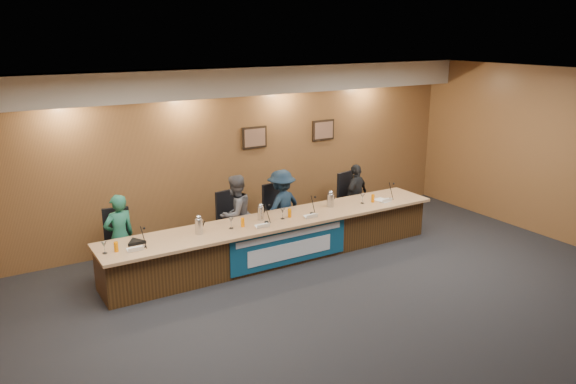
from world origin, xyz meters
name	(u,v)px	position (x,y,z in m)	size (l,w,h in m)	color
floor	(364,317)	(0.00, 0.00, 0.00)	(10.00, 10.00, 0.00)	black
ceiling	(374,83)	(0.00, 0.00, 3.20)	(10.00, 8.00, 0.04)	silver
wall_back	(235,152)	(0.00, 4.00, 1.60)	(10.00, 0.04, 3.20)	brown
soffit	(239,81)	(0.00, 3.75, 2.95)	(10.00, 0.50, 0.50)	beige
dais_body	(278,240)	(0.00, 2.40, 0.35)	(6.00, 0.80, 0.70)	#402711
dais_top	(279,220)	(0.00, 2.35, 0.72)	(6.10, 0.95, 0.05)	tan
banner	(290,246)	(0.00, 1.99, 0.38)	(2.20, 0.02, 0.65)	navy
banner_text_upper	(291,235)	(0.00, 1.97, 0.58)	(2.00, 0.01, 0.10)	silver
banner_text_lower	(290,251)	(0.00, 1.97, 0.30)	(1.60, 0.01, 0.28)	silver
wall_photo_left	(254,137)	(0.40, 3.97, 1.85)	(0.52, 0.04, 0.42)	black
wall_photo_right	(323,130)	(2.00, 3.97, 1.85)	(0.52, 0.04, 0.42)	black
panelist_a	(120,236)	(-2.51, 3.05, 0.69)	(0.50, 0.33, 1.38)	#1D5E46
panelist_b	(236,214)	(-0.48, 3.05, 0.71)	(0.69, 0.54, 1.42)	#4B4A4F
panelist_c	(282,207)	(0.46, 3.05, 0.70)	(0.90, 0.52, 1.39)	#132538
panelist_d	(356,196)	(2.18, 3.05, 0.65)	(0.76, 0.32, 1.29)	black
office_chair_a	(119,247)	(-2.51, 3.15, 0.48)	(0.48, 0.48, 0.08)	black
office_chair_b	(233,225)	(-0.48, 3.15, 0.48)	(0.48, 0.48, 0.08)	black
office_chair_c	(279,216)	(0.46, 3.15, 0.48)	(0.48, 0.48, 0.08)	black
office_chair_d	(353,202)	(2.18, 3.15, 0.48)	(0.48, 0.48, 0.08)	black
nameplate_a	(136,249)	(-2.51, 2.14, 0.80)	(0.24, 0.06, 0.09)	white
microphone_a	(144,247)	(-2.37, 2.25, 0.76)	(0.07, 0.07, 0.02)	black
juice_glass_a	(116,247)	(-2.76, 2.29, 0.82)	(0.06, 0.06, 0.15)	orange
water_glass_a	(104,248)	(-2.92, 2.30, 0.84)	(0.08, 0.08, 0.18)	silver
nameplate_b	(263,225)	(-0.45, 2.07, 0.80)	(0.24, 0.06, 0.09)	white
microphone_b	(267,222)	(-0.28, 2.29, 0.76)	(0.07, 0.07, 0.02)	black
juice_glass_b	(243,222)	(-0.71, 2.30, 0.82)	(0.06, 0.06, 0.15)	orange
water_glass_b	(231,223)	(-0.91, 2.32, 0.84)	(0.08, 0.08, 0.18)	silver
nameplate_c	(312,216)	(0.50, 2.08, 0.80)	(0.24, 0.06, 0.09)	white
microphone_c	(312,213)	(0.62, 2.28, 0.76)	(0.07, 0.07, 0.02)	black
juice_glass_c	(290,213)	(0.20, 2.33, 0.82)	(0.06, 0.06, 0.15)	orange
water_glass_c	(283,214)	(0.05, 2.31, 0.84)	(0.08, 0.08, 0.18)	silver
nameplate_d	(387,200)	(2.20, 2.13, 0.80)	(0.24, 0.06, 0.09)	white
microphone_d	(389,199)	(2.36, 2.26, 0.76)	(0.07, 0.07, 0.02)	black
juice_glass_d	(373,198)	(1.97, 2.27, 0.82)	(0.06, 0.06, 0.15)	orange
water_glass_d	(363,199)	(1.76, 2.31, 0.84)	(0.08, 0.08, 0.18)	silver
carafe_left	(199,226)	(-1.45, 2.36, 0.87)	(0.13, 0.13, 0.25)	silver
carafe_mid	(261,213)	(-0.29, 2.45, 0.87)	(0.11, 0.11, 0.23)	silver
carafe_right	(330,200)	(1.14, 2.46, 0.87)	(0.13, 0.13, 0.23)	silver
speakerphone	(136,242)	(-2.42, 2.46, 0.78)	(0.32, 0.32, 0.05)	black
paper_stack	(382,200)	(2.20, 2.27, 0.75)	(0.22, 0.30, 0.01)	white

